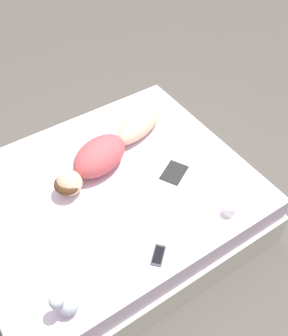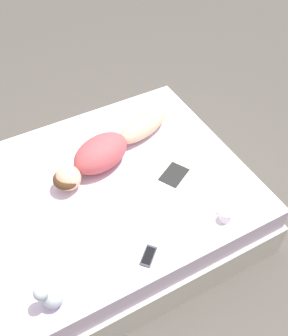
# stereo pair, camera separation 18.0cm
# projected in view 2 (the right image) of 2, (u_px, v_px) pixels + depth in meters

# --- Properties ---
(ground_plane) EXTENTS (12.00, 12.00, 0.00)m
(ground_plane) POSITION_uv_depth(u_px,v_px,m) (111.00, 225.00, 3.39)
(ground_plane) COLOR #4C4742
(bed) EXTENTS (1.78, 2.16, 0.55)m
(bed) POSITION_uv_depth(u_px,v_px,m) (109.00, 206.00, 3.19)
(bed) COLOR beige
(bed) RESTS_ON ground_plane
(person) EXTENTS (0.56, 1.19, 0.23)m
(person) POSITION_uv_depth(u_px,v_px,m) (109.00, 149.00, 3.10)
(person) COLOR #DBB28E
(person) RESTS_ON bed
(open_magazine) EXTENTS (0.59, 0.53, 0.01)m
(open_magazine) POSITION_uv_depth(u_px,v_px,m) (187.00, 181.00, 3.00)
(open_magazine) COLOR silver
(open_magazine) RESTS_ON bed
(coffee_mug) EXTENTS (0.12, 0.08, 0.08)m
(coffee_mug) POSITION_uv_depth(u_px,v_px,m) (225.00, 215.00, 2.74)
(coffee_mug) COLOR white
(coffee_mug) RESTS_ON bed
(cell_phone) EXTENTS (0.16, 0.17, 0.01)m
(cell_phone) POSITION_uv_depth(u_px,v_px,m) (148.00, 256.00, 2.57)
(cell_phone) COLOR #333842
(cell_phone) RESTS_ON bed
(plush_toy) EXTENTS (0.15, 0.17, 0.20)m
(plush_toy) POSITION_uv_depth(u_px,v_px,m) (50.00, 295.00, 2.30)
(plush_toy) COLOR #B2BCCC
(plush_toy) RESTS_ON bed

